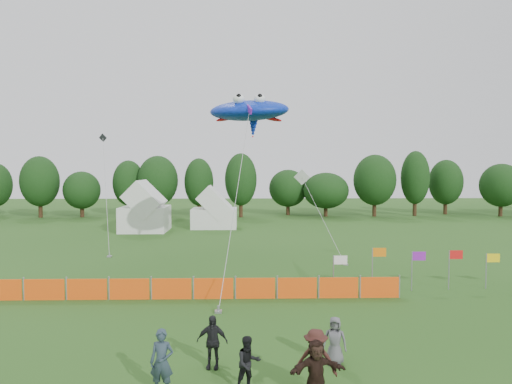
{
  "coord_description": "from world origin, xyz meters",
  "views": [
    {
      "loc": [
        -0.5,
        -13.93,
        6.25
      ],
      "look_at": [
        0.0,
        6.0,
        5.2
      ],
      "focal_mm": 32.0,
      "sensor_mm": 36.0,
      "label": 1
    }
  ],
  "objects_px": {
    "barrier_fence": "(192,289)",
    "spectator_a": "(162,362)",
    "spectator_d": "(212,342)",
    "spectator_f": "(316,370)",
    "tent_right": "(214,212)",
    "spectator_c": "(316,362)",
    "spectator_e": "(335,341)",
    "stingray_kite": "(249,112)",
    "tent_left": "(145,211)",
    "spectator_b": "(248,363)"
  },
  "relations": [
    {
      "from": "barrier_fence",
      "to": "spectator_a",
      "type": "bearing_deg",
      "value": -88.71
    },
    {
      "from": "spectator_d",
      "to": "spectator_f",
      "type": "height_order",
      "value": "spectator_d"
    },
    {
      "from": "tent_right",
      "to": "spectator_c",
      "type": "bearing_deg",
      "value": -81.76
    },
    {
      "from": "spectator_e",
      "to": "spectator_a",
      "type": "bearing_deg",
      "value": -145.29
    },
    {
      "from": "spectator_a",
      "to": "stingray_kite",
      "type": "xyz_separation_m",
      "value": [
        2.62,
        18.73,
        9.15
      ]
    },
    {
      "from": "barrier_fence",
      "to": "spectator_e",
      "type": "bearing_deg",
      "value": -54.07
    },
    {
      "from": "tent_left",
      "to": "stingray_kite",
      "type": "xyz_separation_m",
      "value": [
        10.22,
        -14.2,
        8.03
      ]
    },
    {
      "from": "spectator_e",
      "to": "spectator_f",
      "type": "relative_size",
      "value": 0.92
    },
    {
      "from": "spectator_b",
      "to": "spectator_f",
      "type": "height_order",
      "value": "spectator_f"
    },
    {
      "from": "barrier_fence",
      "to": "stingray_kite",
      "type": "distance_m",
      "value": 13.8
    },
    {
      "from": "spectator_d",
      "to": "spectator_f",
      "type": "distance_m",
      "value": 3.6
    },
    {
      "from": "spectator_d",
      "to": "spectator_e",
      "type": "distance_m",
      "value": 3.88
    },
    {
      "from": "spectator_a",
      "to": "spectator_c",
      "type": "relative_size",
      "value": 1.0
    },
    {
      "from": "spectator_a",
      "to": "spectator_c",
      "type": "xyz_separation_m",
      "value": [
        4.24,
        -0.1,
        0.0
      ]
    },
    {
      "from": "barrier_fence",
      "to": "spectator_f",
      "type": "relative_size",
      "value": 11.97
    },
    {
      "from": "spectator_a",
      "to": "spectator_f",
      "type": "xyz_separation_m",
      "value": [
        4.2,
        -0.45,
        -0.08
      ]
    },
    {
      "from": "spectator_d",
      "to": "tent_left",
      "type": "bearing_deg",
      "value": 112.64
    },
    {
      "from": "tent_left",
      "to": "barrier_fence",
      "type": "xyz_separation_m",
      "value": [
        7.39,
        -23.75,
        -1.52
      ]
    },
    {
      "from": "tent_left",
      "to": "spectator_b",
      "type": "bearing_deg",
      "value": -73.04
    },
    {
      "from": "spectator_e",
      "to": "stingray_kite",
      "type": "relative_size",
      "value": 0.08
    },
    {
      "from": "spectator_a",
      "to": "spectator_c",
      "type": "bearing_deg",
      "value": 5.3
    },
    {
      "from": "tent_left",
      "to": "spectator_a",
      "type": "xyz_separation_m",
      "value": [
        7.6,
        -32.93,
        -1.11
      ]
    },
    {
      "from": "spectator_b",
      "to": "spectator_c",
      "type": "xyz_separation_m",
      "value": [
        1.86,
        -0.3,
        0.15
      ]
    },
    {
      "from": "tent_right",
      "to": "stingray_kite",
      "type": "relative_size",
      "value": 0.25
    },
    {
      "from": "tent_right",
      "to": "spectator_b",
      "type": "height_order",
      "value": "tent_right"
    },
    {
      "from": "spectator_d",
      "to": "spectator_e",
      "type": "relative_size",
      "value": 1.09
    },
    {
      "from": "spectator_b",
      "to": "stingray_kite",
      "type": "height_order",
      "value": "stingray_kite"
    },
    {
      "from": "tent_left",
      "to": "tent_right",
      "type": "relative_size",
      "value": 0.96
    },
    {
      "from": "tent_right",
      "to": "tent_left",
      "type": "bearing_deg",
      "value": -160.68
    },
    {
      "from": "tent_left",
      "to": "spectator_c",
      "type": "relative_size",
      "value": 2.49
    },
    {
      "from": "spectator_f",
      "to": "stingray_kite",
      "type": "height_order",
      "value": "stingray_kite"
    },
    {
      "from": "tent_right",
      "to": "spectator_a",
      "type": "xyz_separation_m",
      "value": [
        0.88,
        -35.28,
        -0.77
      ]
    },
    {
      "from": "spectator_b",
      "to": "spectator_d",
      "type": "bearing_deg",
      "value": 105.11
    },
    {
      "from": "barrier_fence",
      "to": "stingray_kite",
      "type": "relative_size",
      "value": 1.07
    },
    {
      "from": "tent_left",
      "to": "tent_right",
      "type": "xyz_separation_m",
      "value": [
        6.71,
        2.35,
        -0.34
      ]
    },
    {
      "from": "spectator_a",
      "to": "spectator_b",
      "type": "xyz_separation_m",
      "value": [
        2.39,
        0.2,
        -0.15
      ]
    },
    {
      "from": "barrier_fence",
      "to": "spectator_e",
      "type": "distance_m",
      "value": 9.13
    },
    {
      "from": "tent_right",
      "to": "spectator_c",
      "type": "distance_m",
      "value": 35.76
    },
    {
      "from": "spectator_a",
      "to": "spectator_f",
      "type": "height_order",
      "value": "spectator_a"
    },
    {
      "from": "barrier_fence",
      "to": "spectator_f",
      "type": "distance_m",
      "value": 10.6
    },
    {
      "from": "tent_left",
      "to": "spectator_a",
      "type": "relative_size",
      "value": 2.5
    },
    {
      "from": "tent_right",
      "to": "spectator_f",
      "type": "relative_size",
      "value": 2.84
    },
    {
      "from": "spectator_b",
      "to": "stingray_kite",
      "type": "relative_size",
      "value": 0.08
    },
    {
      "from": "barrier_fence",
      "to": "spectator_d",
      "type": "bearing_deg",
      "value": -78.93
    },
    {
      "from": "barrier_fence",
      "to": "spectator_f",
      "type": "bearing_deg",
      "value": -65.43
    },
    {
      "from": "spectator_c",
      "to": "tent_left",
      "type": "bearing_deg",
      "value": 125.25
    },
    {
      "from": "spectator_b",
      "to": "tent_right",
      "type": "bearing_deg",
      "value": 72.57
    },
    {
      "from": "spectator_b",
      "to": "spectator_f",
      "type": "relative_size",
      "value": 0.92
    },
    {
      "from": "tent_left",
      "to": "tent_right",
      "type": "bearing_deg",
      "value": 19.32
    },
    {
      "from": "tent_left",
      "to": "spectator_d",
      "type": "distance_m",
      "value": 32.55
    }
  ]
}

